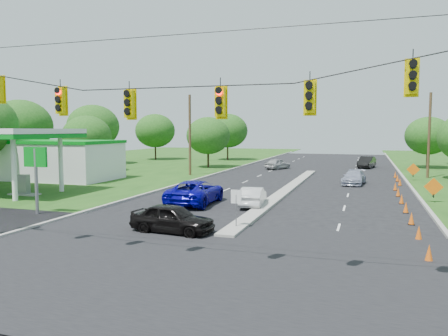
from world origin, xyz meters
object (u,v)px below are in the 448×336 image
(gas_station, at_px, (48,156))
(black_sedan, at_px, (172,218))
(white_sedan, at_px, (253,197))
(blue_pickup, at_px, (195,192))

(gas_station, distance_m, black_sedan, 26.32)
(white_sedan, relative_size, blue_pickup, 0.67)
(black_sedan, height_order, white_sedan, black_sedan)
(gas_station, xyz_separation_m, black_sedan, (20.85, -15.96, -1.85))
(blue_pickup, bearing_deg, black_sedan, 102.05)
(gas_station, bearing_deg, blue_pickup, -22.19)
(white_sedan, height_order, blue_pickup, blue_pickup)
(black_sedan, xyz_separation_m, blue_pickup, (-2.09, 8.31, 0.10))
(blue_pickup, bearing_deg, white_sedan, -177.67)
(gas_station, relative_size, white_sedan, 4.94)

